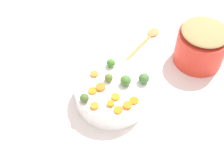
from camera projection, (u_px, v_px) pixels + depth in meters
name	position (u px, v px, depth m)	size (l,w,h in m)	color
tabletop	(111.00, 105.00, 1.23)	(2.40, 2.40, 0.02)	white
serving_bowl_carrots	(112.00, 93.00, 1.20)	(0.29, 0.29, 0.09)	white
metal_pot	(200.00, 48.00, 1.32)	(0.21, 0.21, 0.15)	red
stuffing_mound	(205.00, 32.00, 1.25)	(0.19, 0.19, 0.03)	tan
carrot_slice_0	(127.00, 105.00, 1.11)	(0.03, 0.03, 0.01)	orange
carrot_slice_1	(111.00, 104.00, 1.11)	(0.03, 0.03, 0.01)	orange
carrot_slice_2	(118.00, 110.00, 1.10)	(0.03, 0.03, 0.01)	orange
carrot_slice_3	(95.00, 106.00, 1.10)	(0.03, 0.03, 0.01)	orange
carrot_slice_4	(100.00, 88.00, 1.16)	(0.04, 0.04, 0.01)	orange
carrot_slice_5	(94.00, 74.00, 1.20)	(0.03, 0.03, 0.01)	orange
carrot_slice_6	(134.00, 101.00, 1.12)	(0.03, 0.03, 0.01)	orange
carrot_slice_7	(116.00, 97.00, 1.13)	(0.03, 0.03, 0.01)	orange
carrot_slice_8	(93.00, 91.00, 1.15)	(0.03, 0.03, 0.01)	orange
brussels_sprout_0	(109.00, 78.00, 1.17)	(0.03, 0.03, 0.03)	olive
brussels_sprout_1	(144.00, 78.00, 1.17)	(0.04, 0.04, 0.04)	#46783D
brussels_sprout_2	(126.00, 80.00, 1.16)	(0.04, 0.04, 0.04)	#497F34
brussels_sprout_3	(84.00, 98.00, 1.11)	(0.03, 0.03, 0.03)	#4E6D30
brussels_sprout_4	(111.00, 63.00, 1.22)	(0.03, 0.03, 0.03)	#428929
wooden_spoon	(147.00, 39.00, 1.45)	(0.29, 0.14, 0.01)	#BB8B49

